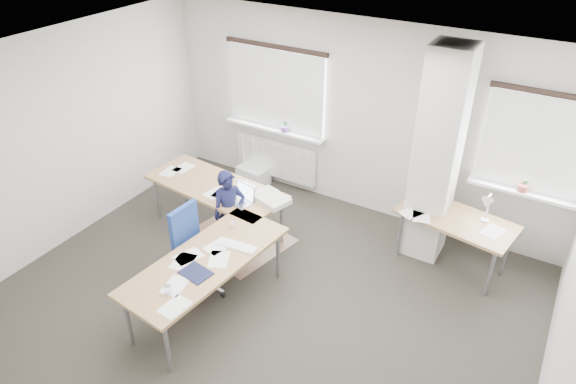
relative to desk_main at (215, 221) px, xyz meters
The scene contains 8 objects.
ground 1.13m from the desk_main, 17.94° to the right, with size 6.00×6.00×0.00m, color #2B2722.
room_shell 1.49m from the desk_main, ahead, with size 6.04×5.04×2.82m.
floor_mat 0.91m from the desk_main, 101.68° to the left, with size 1.32×1.12×0.01m, color #8E684D.
white_crate 2.19m from the desk_main, 111.48° to the left, with size 0.48×0.34×0.29m, color white.
desk_main is the anchor object (origin of this frame).
desk_side 2.97m from the desk_main, 30.86° to the left, with size 1.50×0.93×1.22m.
task_chair 0.59m from the desk_main, 78.09° to the right, with size 0.60×0.59×1.10m.
person 0.36m from the desk_main, 96.31° to the left, with size 0.44×0.29×1.20m, color black.
Camera 1 is at (2.54, -3.72, 4.31)m, focal length 32.00 mm.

